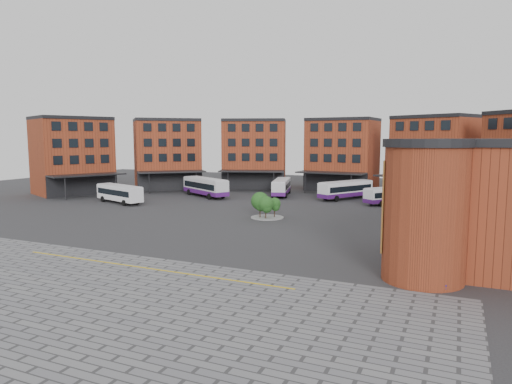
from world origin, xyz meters
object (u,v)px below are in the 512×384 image
at_px(bus_e, 391,195).
at_px(bus_d, 346,189).
at_px(bus_c, 281,187).
at_px(tree_island, 265,204).
at_px(bus_b, 205,187).
at_px(blue_car, 427,272).
at_px(bus_a, 119,192).
at_px(bus_f, 450,201).

bearing_deg(bus_e, bus_d, -162.91).
bearing_deg(bus_c, bus_d, -15.31).
bearing_deg(bus_e, tree_island, -86.14).
height_order(bus_c, bus_d, bus_d).
relative_size(bus_b, bus_c, 1.07).
height_order(bus_b, bus_e, bus_b).
relative_size(bus_e, blue_car, 1.94).
bearing_deg(bus_d, bus_a, -119.26).
height_order(bus_a, bus_b, bus_b).
xyz_separation_m(bus_c, blue_car, (28.03, -43.20, -0.86)).
height_order(bus_c, blue_car, bus_c).
distance_m(bus_a, bus_d, 38.34).
xyz_separation_m(bus_a, bus_f, (49.78, 10.31, 0.16)).
xyz_separation_m(tree_island, bus_e, (13.56, 20.24, -0.40)).
height_order(bus_b, bus_d, bus_b).
relative_size(tree_island, bus_d, 0.40).
distance_m(tree_island, bus_d, 23.91).
height_order(bus_e, blue_car, bus_e).
relative_size(bus_c, blue_car, 2.32).
bearing_deg(bus_a, bus_c, -27.11).
distance_m(bus_c, blue_car, 51.50).
distance_m(bus_a, bus_b, 15.53).
bearing_deg(blue_car, bus_d, 57.64).
xyz_separation_m(tree_island, bus_f, (22.42, 13.78, 0.01)).
height_order(bus_a, bus_e, bus_a).
relative_size(tree_island, bus_a, 0.41).
relative_size(bus_a, bus_c, 0.97).
relative_size(bus_a, bus_d, 0.97).
height_order(bus_b, bus_f, bus_f).
bearing_deg(bus_b, tree_island, -100.73).
height_order(bus_d, bus_e, bus_d).
xyz_separation_m(bus_b, bus_e, (32.22, 3.90, -0.33)).
bearing_deg(bus_a, bus_b, -14.89).
distance_m(bus_a, blue_car, 54.13).
bearing_deg(tree_island, bus_d, 76.78).
distance_m(tree_island, bus_b, 24.80).
height_order(tree_island, bus_d, tree_island).
height_order(bus_b, blue_car, bus_b).
bearing_deg(blue_car, bus_b, 85.25).
bearing_deg(bus_f, bus_d, -150.13).
distance_m(bus_b, bus_d, 25.11).
bearing_deg(bus_c, blue_car, -71.82).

